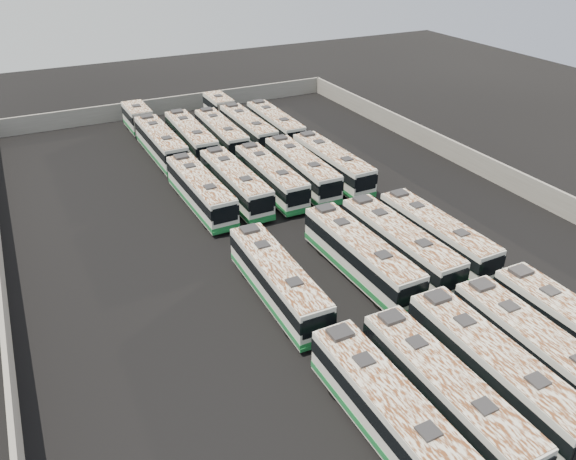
{
  "coord_description": "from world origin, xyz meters",
  "views": [
    {
      "loc": [
        -18.86,
        -36.0,
        23.32
      ],
      "look_at": [
        -1.65,
        -1.68,
        1.6
      ],
      "focal_mm": 35.0,
      "sensor_mm": 36.0,
      "label": 1
    }
  ],
  "objects_px": {
    "bus_midfront_right": "(399,244)",
    "bus_back_right": "(238,121)",
    "bus_back_far_left": "(153,134)",
    "bus_midback_right": "(301,169)",
    "bus_midback_far_left": "(201,190)",
    "bus_front_right": "(538,351)",
    "bus_back_center": "(221,134)",
    "bus_front_center": "(494,369)",
    "bus_midback_center": "(271,177)",
    "bus_midfront_far_right": "(436,234)",
    "bus_back_far_right": "(275,125)",
    "bus_midback_far_right": "(332,164)",
    "bus_midback_left": "(235,183)",
    "bus_front_far_left": "(391,414)",
    "bus_midfront_far_left": "(278,280)",
    "bus_front_left": "(445,392)",
    "bus_midfront_center": "(360,255)"
  },
  "relations": [
    {
      "from": "bus_midback_left",
      "to": "bus_midback_right",
      "type": "bearing_deg",
      "value": -0.4
    },
    {
      "from": "bus_midfront_far_right",
      "to": "bus_back_far_left",
      "type": "height_order",
      "value": "bus_back_far_left"
    },
    {
      "from": "bus_midback_right",
      "to": "bus_back_center",
      "type": "bearing_deg",
      "value": 106.15
    },
    {
      "from": "bus_midfront_center",
      "to": "bus_back_far_right",
      "type": "distance_m",
      "value": 29.71
    },
    {
      "from": "bus_front_right",
      "to": "bus_midfront_far_right",
      "type": "bearing_deg",
      "value": 75.93
    },
    {
      "from": "bus_back_far_right",
      "to": "bus_midfront_right",
      "type": "bearing_deg",
      "value": -95.56
    },
    {
      "from": "bus_midfront_right",
      "to": "bus_midback_center",
      "type": "relative_size",
      "value": 1.04
    },
    {
      "from": "bus_midfront_right",
      "to": "bus_back_right",
      "type": "bearing_deg",
      "value": 88.91
    },
    {
      "from": "bus_front_right",
      "to": "bus_midfront_right",
      "type": "distance_m",
      "value": 13.15
    },
    {
      "from": "bus_front_right",
      "to": "bus_back_far_right",
      "type": "relative_size",
      "value": 1.01
    },
    {
      "from": "bus_front_center",
      "to": "bus_back_far_right",
      "type": "xyz_separation_m",
      "value": [
        6.82,
        42.0,
        -0.06
      ]
    },
    {
      "from": "bus_midback_right",
      "to": "bus_back_right",
      "type": "distance_m",
      "value": 16.32
    },
    {
      "from": "bus_midfront_far_left",
      "to": "bus_back_far_left",
      "type": "bearing_deg",
      "value": 91.09
    },
    {
      "from": "bus_midfront_far_right",
      "to": "bus_midback_far_left",
      "type": "distance_m",
      "value": 20.81
    },
    {
      "from": "bus_midback_far_right",
      "to": "bus_back_far_right",
      "type": "height_order",
      "value": "bus_midback_far_right"
    },
    {
      "from": "bus_midback_far_left",
      "to": "bus_midback_far_right",
      "type": "height_order",
      "value": "bus_midback_far_right"
    },
    {
      "from": "bus_front_right",
      "to": "bus_midback_far_right",
      "type": "bearing_deg",
      "value": 84.22
    },
    {
      "from": "bus_midback_center",
      "to": "bus_front_far_left",
      "type": "bearing_deg",
      "value": -103.38
    },
    {
      "from": "bus_midback_center",
      "to": "bus_back_far_left",
      "type": "bearing_deg",
      "value": 113.01
    },
    {
      "from": "bus_front_center",
      "to": "bus_back_right",
      "type": "distance_m",
      "value": 45.39
    },
    {
      "from": "bus_front_far_left",
      "to": "bus_midback_center",
      "type": "distance_m",
      "value": 29.61
    },
    {
      "from": "bus_front_left",
      "to": "bus_midfront_far_left",
      "type": "distance_m",
      "value": 13.52
    },
    {
      "from": "bus_back_center",
      "to": "bus_midback_right",
      "type": "bearing_deg",
      "value": -74.26
    },
    {
      "from": "bus_front_far_left",
      "to": "bus_back_center",
      "type": "height_order",
      "value": "bus_front_far_left"
    },
    {
      "from": "bus_midfront_right",
      "to": "bus_front_far_left",
      "type": "bearing_deg",
      "value": -128.65
    },
    {
      "from": "bus_front_far_left",
      "to": "bus_back_right",
      "type": "relative_size",
      "value": 0.66
    },
    {
      "from": "bus_midfront_far_left",
      "to": "bus_midfront_right",
      "type": "height_order",
      "value": "bus_midfront_right"
    },
    {
      "from": "bus_front_far_left",
      "to": "bus_midfront_far_left",
      "type": "bearing_deg",
      "value": 89.38
    },
    {
      "from": "bus_midback_center",
      "to": "bus_midback_far_right",
      "type": "height_order",
      "value": "bus_midback_far_right"
    },
    {
      "from": "bus_midfront_far_right",
      "to": "bus_midback_center",
      "type": "height_order",
      "value": "bus_midback_center"
    },
    {
      "from": "bus_midback_center",
      "to": "bus_back_far_right",
      "type": "bearing_deg",
      "value": 63.04
    },
    {
      "from": "bus_midback_far_left",
      "to": "bus_back_right",
      "type": "xyz_separation_m",
      "value": [
        10.31,
        16.52,
        -0.03
      ]
    },
    {
      "from": "bus_midback_left",
      "to": "bus_midback_center",
      "type": "distance_m",
      "value": 3.54
    },
    {
      "from": "bus_midfront_right",
      "to": "bus_midfront_far_right",
      "type": "xyz_separation_m",
      "value": [
        3.51,
        -0.02,
        -0.06
      ]
    },
    {
      "from": "bus_midfront_center",
      "to": "bus_midback_far_right",
      "type": "bearing_deg",
      "value": 65.46
    },
    {
      "from": "bus_midback_left",
      "to": "bus_back_far_left",
      "type": "relative_size",
      "value": 0.64
    },
    {
      "from": "bus_back_far_left",
      "to": "bus_midback_right",
      "type": "bearing_deg",
      "value": -58.3
    },
    {
      "from": "bus_midfront_far_right",
      "to": "bus_back_far_right",
      "type": "relative_size",
      "value": 0.99
    },
    {
      "from": "bus_midback_far_left",
      "to": "bus_back_far_right",
      "type": "distance_m",
      "value": 19.06
    },
    {
      "from": "bus_midback_right",
      "to": "bus_back_right",
      "type": "height_order",
      "value": "bus_midback_right"
    },
    {
      "from": "bus_front_left",
      "to": "bus_midback_center",
      "type": "xyz_separation_m",
      "value": [
        3.53,
        28.83,
        -0.01
      ]
    },
    {
      "from": "bus_midback_center",
      "to": "bus_midback_right",
      "type": "height_order",
      "value": "bus_midback_right"
    },
    {
      "from": "bus_midfront_far_right",
      "to": "bus_front_far_left",
      "type": "bearing_deg",
      "value": -137.26
    },
    {
      "from": "bus_front_right",
      "to": "bus_back_right",
      "type": "bearing_deg",
      "value": 90.88
    },
    {
      "from": "bus_midfront_right",
      "to": "bus_midfront_far_right",
      "type": "relative_size",
      "value": 1.04
    },
    {
      "from": "bus_midfront_far_left",
      "to": "bus_midback_left",
      "type": "xyz_separation_m",
      "value": [
        3.3,
        15.88,
        0.03
      ]
    },
    {
      "from": "bus_midback_center",
      "to": "bus_back_right",
      "type": "height_order",
      "value": "bus_midback_center"
    },
    {
      "from": "bus_front_right",
      "to": "bus_back_center",
      "type": "distance_m",
      "value": 41.99
    },
    {
      "from": "bus_midback_far_left",
      "to": "bus_midback_left",
      "type": "xyz_separation_m",
      "value": [
        3.39,
        0.15,
        0.01
      ]
    },
    {
      "from": "bus_front_center",
      "to": "bus_back_far_left",
      "type": "xyz_separation_m",
      "value": [
        -6.89,
        45.12,
        -0.01
      ]
    }
  ]
}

